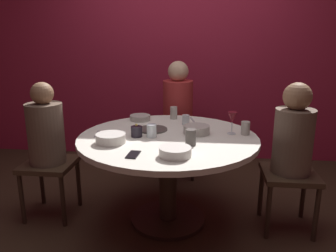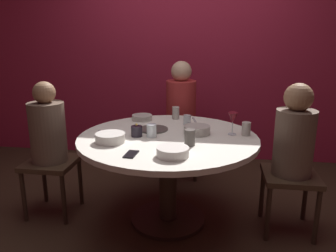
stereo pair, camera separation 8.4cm
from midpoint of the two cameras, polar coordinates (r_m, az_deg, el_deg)
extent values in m
plane|color=#382619|center=(2.88, 0.87, -15.59)|extent=(8.00, 8.00, 0.00)
cube|color=maroon|center=(4.06, 3.83, 12.73)|extent=(6.00, 0.10, 2.60)
cylinder|color=silver|center=(2.59, 0.93, -2.13)|extent=(1.38, 1.38, 0.04)
cylinder|color=#332319|center=(2.73, 0.90, -9.41)|extent=(0.14, 0.14, 0.68)
cylinder|color=#2D2116|center=(2.88, 0.87, -15.33)|extent=(0.60, 0.60, 0.03)
cube|color=#3F2D1E|center=(2.96, -18.38, -5.92)|extent=(0.40, 0.40, 0.04)
cylinder|color=brown|center=(2.88, -18.82, -1.01)|extent=(0.29, 0.29, 0.49)
sphere|color=#8C6647|center=(2.81, -19.38, 5.32)|extent=(0.18, 0.18, 0.18)
cylinder|color=#332319|center=(2.99, -22.42, -10.98)|extent=(0.04, 0.04, 0.43)
cylinder|color=#332319|center=(2.84, -16.36, -11.82)|extent=(0.04, 0.04, 0.43)
cylinder|color=#332319|center=(3.26, -19.43, -8.48)|extent=(0.04, 0.04, 0.43)
cylinder|color=#332319|center=(3.12, -13.81, -9.09)|extent=(0.04, 0.04, 0.43)
cube|color=#3F2D1E|center=(3.59, 2.84, -1.40)|extent=(0.40, 0.40, 0.04)
cylinder|color=#B22D2D|center=(3.51, 2.90, 3.20)|extent=(0.31, 0.31, 0.55)
sphere|color=tan|center=(3.46, 2.99, 9.18)|extent=(0.21, 0.21, 0.21)
cylinder|color=#332319|center=(3.84, 0.50, -3.94)|extent=(0.04, 0.04, 0.43)
cylinder|color=#332319|center=(3.52, -0.24, -5.75)|extent=(0.04, 0.04, 0.43)
cylinder|color=#332319|center=(3.81, 5.58, -4.16)|extent=(0.04, 0.04, 0.43)
cylinder|color=#332319|center=(3.49, 5.32, -6.00)|extent=(0.04, 0.04, 0.43)
cube|color=#3F2D1E|center=(2.74, 20.81, -7.89)|extent=(0.40, 0.40, 0.04)
cylinder|color=brown|center=(2.65, 21.34, -2.63)|extent=(0.29, 0.29, 0.49)
sphere|color=#8C6647|center=(2.57, 22.07, 4.49)|extent=(0.20, 0.20, 0.20)
cylinder|color=#332319|center=(3.02, 22.89, -10.76)|extent=(0.04, 0.04, 0.43)
cylinder|color=#332319|center=(2.95, 16.40, -10.77)|extent=(0.04, 0.04, 0.43)
cylinder|color=#332319|center=(2.73, 24.67, -13.83)|extent=(0.04, 0.04, 0.43)
cylinder|color=#332319|center=(2.65, 17.42, -13.97)|extent=(0.04, 0.04, 0.43)
cylinder|color=black|center=(2.58, -4.39, -0.89)|extent=(0.09, 0.09, 0.08)
sphere|color=#F9D159|center=(2.56, -4.41, 0.24)|extent=(0.02, 0.02, 0.02)
cylinder|color=silver|center=(2.68, 11.65, -1.36)|extent=(0.06, 0.06, 0.01)
cylinder|color=silver|center=(2.67, 11.70, -0.37)|extent=(0.01, 0.01, 0.09)
cone|color=maroon|center=(2.65, 11.80, 1.40)|extent=(0.08, 0.08, 0.08)
cylinder|color=#4C4742|center=(2.75, -1.62, -0.54)|extent=(0.24, 0.24, 0.01)
cube|color=black|center=(2.20, -5.15, -4.76)|extent=(0.08, 0.14, 0.01)
cylinder|color=silver|center=(2.16, 1.94, -4.38)|extent=(0.21, 0.21, 0.06)
cylinder|color=#B2ADA3|center=(2.65, 5.80, -0.65)|extent=(0.21, 0.21, 0.06)
cylinder|color=silver|center=(2.47, -8.75, -1.97)|extent=(0.22, 0.22, 0.07)
cylinder|color=#B2ADA3|center=(3.07, -3.62, 1.45)|extent=(0.18, 0.18, 0.05)
cylinder|color=#4C4742|center=(2.37, 4.71, -1.96)|extent=(0.07, 0.07, 0.11)
cylinder|color=#B2ADA3|center=(2.67, 13.95, -0.47)|extent=(0.07, 0.07, 0.10)
cylinder|color=silver|center=(2.90, 4.09, 1.02)|extent=(0.06, 0.06, 0.09)
cylinder|color=#B2ADA3|center=(3.10, 2.10, 2.22)|extent=(0.06, 0.06, 0.11)
cylinder|color=silver|center=(2.56, -1.85, -0.79)|extent=(0.08, 0.08, 0.10)
cube|color=#B7B7BC|center=(2.69, -10.97, -1.25)|extent=(0.04, 0.18, 0.01)
cube|color=#B7B7BC|center=(3.08, 5.23, 1.05)|extent=(0.05, 0.18, 0.01)
camera|label=1|loc=(0.04, -89.06, 0.26)|focal=36.11mm
camera|label=2|loc=(0.04, 90.94, -0.26)|focal=36.11mm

